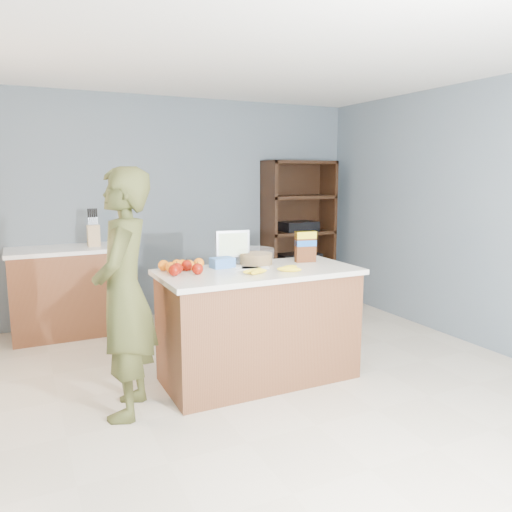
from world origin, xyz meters
name	(u,v)px	position (x,y,z in m)	size (l,w,h in m)	color
floor	(276,392)	(0.00, 0.00, 0.00)	(4.50, 5.00, 0.02)	beige
walls	(278,172)	(0.00, 0.00, 1.65)	(4.52, 5.02, 2.51)	slate
counter_peninsula	(259,329)	(0.00, 0.30, 0.42)	(1.56, 0.76, 0.90)	brown
back_cabinet	(73,290)	(-1.20, 2.20, 0.45)	(1.24, 0.62, 0.90)	brown
shelving_unit	(296,235)	(1.55, 2.35, 0.86)	(0.90, 0.40, 1.80)	black
person	(124,294)	(-1.07, 0.18, 0.84)	(0.62, 0.40, 1.69)	#40421E
knife_block	(94,235)	(-0.97, 2.19, 1.02)	(0.12, 0.10, 0.31)	tan
envelopes	(251,268)	(-0.03, 0.39, 0.90)	(0.30, 0.18, 0.00)	white
bananas	(273,270)	(0.04, 0.14, 0.92)	(0.49, 0.19, 0.04)	yellow
apples	(184,268)	(-0.58, 0.39, 0.94)	(0.26, 0.25, 0.09)	maroon
oranges	(180,265)	(-0.56, 0.53, 0.94)	(0.36, 0.19, 0.08)	orange
blue_carton	(222,263)	(-0.23, 0.50, 0.94)	(0.18, 0.12, 0.08)	blue
salad_bowl	(256,257)	(0.09, 0.53, 0.96)	(0.30, 0.30, 0.13)	#267219
tv	(233,245)	(-0.09, 0.60, 1.06)	(0.28, 0.12, 0.28)	silver
cereal_box	(306,244)	(0.51, 0.43, 1.05)	(0.18, 0.09, 0.26)	#592B14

